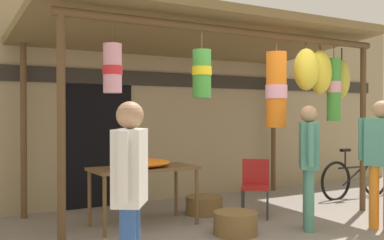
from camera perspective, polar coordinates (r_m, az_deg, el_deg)
name	(u,v)px	position (r m, az deg, el deg)	size (l,w,h in m)	color
ground_plane	(256,232)	(6.10, 7.96, -13.67)	(30.00, 30.00, 0.00)	gray
shop_facade	(162,103)	(8.18, -3.78, 2.13)	(11.82, 0.29, 3.43)	#9E8966
market_stall_canopy	(215,46)	(6.90, 2.88, 9.20)	(5.20, 2.64, 2.89)	brown
display_table	(144,173)	(6.27, -6.05, -6.61)	(1.42, 0.70, 0.80)	brown
flower_heap_on_table	(143,163)	(6.19, -6.20, -5.37)	(0.83, 0.58, 0.12)	orange
folding_chair	(255,182)	(6.89, 7.92, -7.72)	(0.56, 0.56, 0.84)	#AD1E1E
wicker_basket_by_table	(235,223)	(5.93, 5.45, -12.70)	(0.56, 0.56, 0.28)	brown
wicker_basket_spare	(204,205)	(7.04, 1.51, -10.60)	(0.56, 0.56, 0.27)	brown
parked_bicycle	(356,178)	(8.90, 19.80, -6.84)	(1.75, 0.44, 0.92)	black
customer_foreground	(130,185)	(3.69, -7.75, -8.07)	(0.41, 0.50, 1.62)	#2D5193
shopper_by_bananas	(309,157)	(6.16, 14.36, -4.47)	(0.42, 0.48, 1.63)	#4C8E7A
passerby_at_right	(381,153)	(6.48, 22.58, -3.86)	(0.37, 0.54, 1.70)	orange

